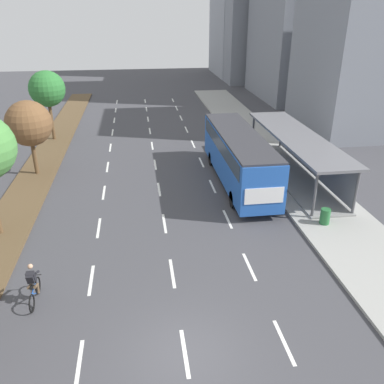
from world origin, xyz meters
The scene contains 14 objects.
ground_plane centered at (0.00, 0.00, 0.00)m, with size 140.00×140.00×0.00m, color #424247.
median_strip centered at (-8.30, 20.00, 0.06)m, with size 2.60×52.00×0.12m, color brown.
sidewalk_right centered at (9.25, 20.00, 0.07)m, with size 4.50×52.00×0.15m, color #9E9E99.
lane_divider_left centered at (-3.50, 18.16, 0.00)m, with size 0.14×47.32×0.01m.
lane_divider_center centered at (0.00, 18.16, 0.00)m, with size 0.14×47.32×0.01m.
lane_divider_right centered at (3.50, 18.16, 0.00)m, with size 0.14×47.32×0.01m.
bus_shelter centered at (9.53, 14.39, 1.87)m, with size 2.90×12.87×2.86m.
bus centered at (5.25, 14.02, 2.07)m, with size 2.54×11.29×3.37m.
cyclist centered at (-5.54, 3.49, 0.79)m, with size 0.46×1.82×1.71m.
median_tree_third centered at (-8.28, 17.31, 3.66)m, with size 3.03×3.03×5.07m.
median_tree_fourth centered at (-8.48, 25.48, 4.45)m, with size 2.99×2.99×5.85m.
trash_bin centered at (8.45, 7.67, 0.57)m, with size 0.52×0.52×0.85m, color #286B38.
building_near_right centered at (20.35, 25.41, 7.98)m, with size 11.52×10.84×15.95m, color gray.
building_far_right centered at (18.08, 53.99, 7.85)m, with size 10.34×9.05×15.71m, color gray.
Camera 1 is at (-1.14, -9.84, 10.62)m, focal length 37.34 mm.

